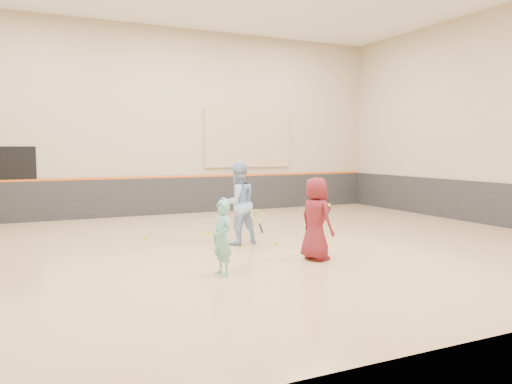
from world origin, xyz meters
name	(u,v)px	position (x,y,z in m)	size (l,w,h in m)	color
room	(244,210)	(0.00, 0.00, 0.81)	(15.04, 12.04, 6.22)	tan
wainscot_back	(170,196)	(0.00, 5.97, 0.60)	(14.90, 0.04, 1.20)	#232326
wainscot_right	(487,203)	(7.47, 0.00, 0.60)	(0.04, 11.90, 1.20)	#232326
accent_stripe	(170,177)	(0.00, 5.96, 1.22)	(14.90, 0.03, 0.06)	#D85914
acoustic_panel	(248,138)	(2.80, 5.95, 2.50)	(3.20, 0.08, 2.00)	tan
doorway	(16,185)	(-4.50, 5.98, 1.10)	(1.10, 0.05, 2.20)	black
girl	(222,238)	(-1.32, -2.09, 0.63)	(0.46, 0.30, 1.27)	#71C5BA
instructor	(238,203)	(0.00, 0.33, 0.92)	(0.89, 0.69, 1.83)	#94B8E5
young_man	(316,219)	(0.74, -1.76, 0.80)	(0.78, 0.51, 1.59)	maroon
held_racket	(257,216)	(0.30, -0.03, 0.66)	(0.45, 0.45, 0.59)	#A5D22E
spare_racket	(206,234)	(-0.23, 1.79, 0.02)	(0.62, 0.62, 0.04)	#CBE432
ball_under_racket	(275,244)	(0.70, -0.15, 0.03)	(0.07, 0.07, 0.07)	#D9E836
ball_in_hand	(329,205)	(0.93, -1.90, 1.06)	(0.07, 0.07, 0.07)	#B7D331
ball_beside_spare	(145,238)	(-1.76, 1.74, 0.03)	(0.07, 0.07, 0.07)	gold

